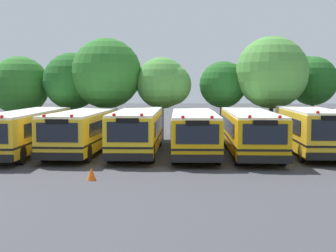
{
  "coord_description": "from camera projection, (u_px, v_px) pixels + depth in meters",
  "views": [
    {
      "loc": [
        -0.25,
        -26.99,
        3.9
      ],
      "look_at": [
        -1.55,
        0.0,
        1.6
      ],
      "focal_mm": 50.22,
      "sensor_mm": 36.0,
      "label": 1
    }
  ],
  "objects": [
    {
      "name": "ground_plane",
      "position": [
        195.0,
        154.0,
        27.18
      ],
      "size": [
        160.0,
        160.0,
        0.0
      ],
      "primitive_type": "plane",
      "color": "#38383D"
    },
    {
      "name": "school_bus_0",
      "position": [
        27.0,
        130.0,
        27.57
      ],
      "size": [
        2.67,
        11.74,
        2.56
      ],
      "rotation": [
        0.0,
        0.0,
        3.16
      ],
      "color": "yellow",
      "rests_on": "ground_plane"
    },
    {
      "name": "school_bus_1",
      "position": [
        83.0,
        130.0,
        27.27
      ],
      "size": [
        2.77,
        9.91,
        2.56
      ],
      "rotation": [
        0.0,
        0.0,
        3.12
      ],
      "color": "yellow",
      "rests_on": "ground_plane"
    },
    {
      "name": "school_bus_2",
      "position": [
        138.0,
        130.0,
        27.23
      ],
      "size": [
        2.59,
        10.17,
        2.62
      ],
      "rotation": [
        0.0,
        0.0,
        3.15
      ],
      "color": "yellow",
      "rests_on": "ground_plane"
    },
    {
      "name": "school_bus_3",
      "position": [
        194.0,
        131.0,
        26.98
      ],
      "size": [
        2.77,
        10.59,
        2.54
      ],
      "rotation": [
        0.0,
        0.0,
        3.17
      ],
      "color": "#EAA80C",
      "rests_on": "ground_plane"
    },
    {
      "name": "school_bus_4",
      "position": [
        249.0,
        130.0,
        27.1
      ],
      "size": [
        2.63,
        11.31,
        2.57
      ],
      "rotation": [
        0.0,
        0.0,
        3.15
      ],
      "color": "#EAA80C",
      "rests_on": "ground_plane"
    },
    {
      "name": "school_bus_5",
      "position": [
        309.0,
        129.0,
        26.94
      ],
      "size": [
        2.54,
        9.23,
        2.73
      ],
      "rotation": [
        0.0,
        0.0,
        3.13
      ],
      "color": "yellow",
      "rests_on": "ground_plane"
    },
    {
      "name": "tree_0",
      "position": [
        17.0,
        85.0,
        35.88
      ],
      "size": [
        4.54,
        4.5,
        6.19
      ],
      "color": "#4C3823",
      "rests_on": "ground_plane"
    },
    {
      "name": "tree_1",
      "position": [
        74.0,
        82.0,
        35.02
      ],
      "size": [
        4.24,
        4.24,
        6.39
      ],
      "color": "#4C3823",
      "rests_on": "ground_plane"
    },
    {
      "name": "tree_2",
      "position": [
        107.0,
        73.0,
        33.99
      ],
      "size": [
        5.1,
        5.1,
        7.37
      ],
      "color": "#4C3823",
      "rests_on": "ground_plane"
    },
    {
      "name": "tree_3",
      "position": [
        165.0,
        84.0,
        33.91
      ],
      "size": [
        4.02,
        3.73,
        5.99
      ],
      "color": "#4C3823",
      "rests_on": "ground_plane"
    },
    {
      "name": "tree_4",
      "position": [
        224.0,
        83.0,
        34.39
      ],
      "size": [
        3.42,
        3.42,
        5.73
      ],
      "color": "#4C3823",
      "rests_on": "ground_plane"
    },
    {
      "name": "tree_5",
      "position": [
        270.0,
        72.0,
        33.19
      ],
      "size": [
        5.12,
        5.12,
        7.42
      ],
      "color": "#4C3823",
      "rests_on": "ground_plane"
    },
    {
      "name": "tree_6",
      "position": [
        310.0,
        79.0,
        35.45
      ],
      "size": [
        3.89,
        3.71,
        6.18
      ],
      "color": "#4C3823",
      "rests_on": "ground_plane"
    },
    {
      "name": "traffic_cone",
      "position": [
        91.0,
        174.0,
        19.47
      ],
      "size": [
        0.41,
        0.41,
        0.54
      ],
      "primitive_type": "cone",
      "color": "#EA5914",
      "rests_on": "ground_plane"
    }
  ]
}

